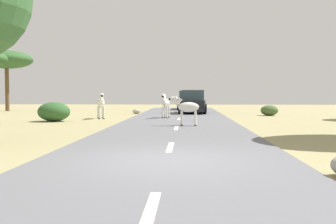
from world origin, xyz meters
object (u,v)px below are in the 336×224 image
(tree_1, at_px, (7,60))
(bush_0, at_px, (54,112))
(zebra_1, at_px, (101,103))
(bush_3, at_px, (269,110))
(zebra_0, at_px, (166,103))
(zebra_2, at_px, (187,108))
(car_0, at_px, (188,101))
(rock_2, at_px, (136,111))
(car_1, at_px, (193,103))

(tree_1, distance_m, bush_0, 15.32)
(zebra_1, bearing_deg, bush_3, -177.42)
(zebra_0, distance_m, zebra_1, 3.93)
(zebra_2, bearing_deg, tree_1, 49.69)
(zebra_1, height_order, car_0, car_0)
(zebra_1, distance_m, tree_1, 14.79)
(zebra_0, bearing_deg, rock_2, -57.42)
(car_0, relative_size, car_1, 0.98)
(zebra_0, height_order, zebra_1, zebra_1)
(bush_0, height_order, rock_2, bush_0)
(bush_0, bearing_deg, zebra_1, 48.37)
(zebra_1, relative_size, zebra_2, 1.11)
(car_0, relative_size, rock_2, 7.27)
(car_0, distance_m, bush_3, 10.83)
(car_1, relative_size, tree_1, 0.84)
(zebra_0, xyz_separation_m, rock_2, (-2.51, 5.55, -0.77))
(zebra_0, height_order, bush_0, zebra_0)
(car_1, bearing_deg, bush_0, 50.84)
(zebra_1, relative_size, car_1, 0.37)
(zebra_1, height_order, bush_3, zebra_1)
(rock_2, bearing_deg, tree_1, 160.94)
(zebra_0, distance_m, tree_1, 17.66)
(bush_3, height_order, rock_2, bush_3)
(zebra_1, height_order, tree_1, tree_1)
(zebra_1, relative_size, bush_0, 0.94)
(car_0, distance_m, bush_0, 17.20)
(car_0, xyz_separation_m, tree_1, (-15.79, -3.27, 3.60))
(tree_1, relative_size, bush_3, 4.35)
(car_1, bearing_deg, zebra_1, 50.50)
(bush_0, bearing_deg, tree_1, 124.32)
(car_1, bearing_deg, zebra_0, 76.63)
(zebra_2, relative_size, bush_3, 1.24)
(zebra_2, distance_m, bush_3, 10.98)
(zebra_1, relative_size, rock_2, 2.78)
(car_0, distance_m, car_1, 7.02)
(bush_0, bearing_deg, rock_2, 66.63)
(zebra_2, bearing_deg, bush_3, -27.43)
(zebra_1, bearing_deg, bush_0, 31.39)
(zebra_1, height_order, zebra_2, zebra_1)
(zebra_1, xyz_separation_m, tree_1, (-10.45, 9.88, 3.49))
(car_0, xyz_separation_m, bush_0, (-7.44, -15.51, -0.32))
(zebra_1, relative_size, car_0, 0.38)
(zebra_0, distance_m, bush_3, 7.95)
(car_1, relative_size, bush_0, 2.50)
(zebra_1, xyz_separation_m, bush_0, (-2.10, -2.36, -0.43))
(bush_0, relative_size, rock_2, 2.97)
(zebra_2, distance_m, tree_1, 22.21)
(zebra_2, height_order, rock_2, zebra_2)
(rock_2, bearing_deg, car_1, 4.90)
(bush_0, distance_m, rock_2, 8.87)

